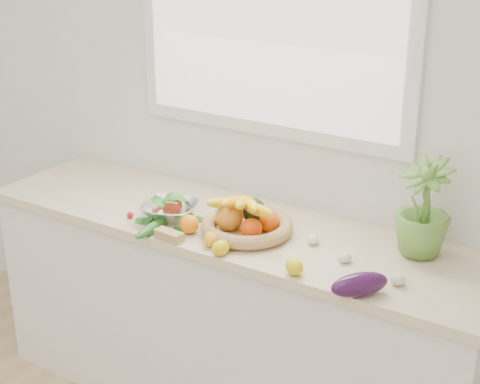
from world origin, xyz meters
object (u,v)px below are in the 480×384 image
Objects in this scene: potted_herb at (423,206)px; fruit_basket at (246,221)px; apple at (172,204)px; colander_with_spinach at (170,206)px; cucumber at (153,227)px; eggplant at (359,285)px.

fruit_basket is (-0.64, -0.19, -0.14)m from potted_herb.
colander_with_spinach is (0.04, -0.06, 0.02)m from apple.
fruit_basket reaches higher than apple.
cucumber is 0.81× the size of colander_with_spinach.
eggplant is 0.56× the size of potted_herb.
potted_herb reaches higher than eggplant.
colander_with_spinach is (-0.34, -0.06, 0.01)m from fruit_basket.
colander_with_spinach is at bearing -57.94° from apple.
eggplant reaches higher than cucumber.
cucumber is (-0.90, 0.02, -0.02)m from eggplant.
eggplant is 0.44m from potted_herb.
eggplant is at bearing -98.51° from potted_herb.
colander_with_spinach is (-0.02, 0.13, 0.04)m from cucumber.
apple is at bearing 179.24° from fruit_basket.
fruit_basket is at bearing -0.76° from apple.
apple is 0.99m from eggplant.
eggplant reaches higher than apple.
eggplant is at bearing -20.23° from fruit_basket.
apple is at bearing 167.08° from eggplant.
colander_with_spinach is (-0.98, -0.25, -0.14)m from potted_herb.
cucumber is 0.37m from fruit_basket.
potted_herb is at bearing 21.63° from cucumber.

